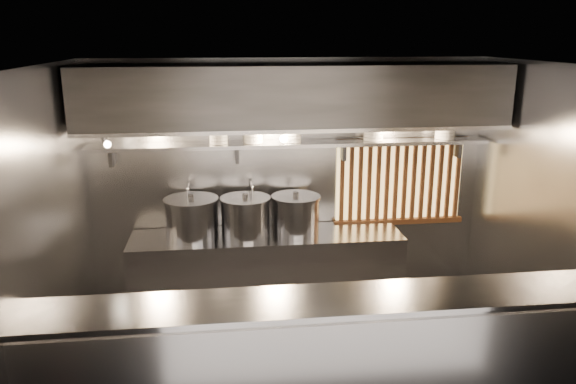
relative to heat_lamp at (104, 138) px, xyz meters
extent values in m
plane|color=black|center=(1.90, -0.85, -2.07)|extent=(4.50, 4.50, 0.00)
plane|color=black|center=(1.90, -0.85, 0.73)|extent=(4.50, 4.50, 0.00)
plane|color=gray|center=(1.90, 0.65, -0.67)|extent=(4.50, 0.00, 4.50)
plane|color=gray|center=(-0.35, -0.85, -0.67)|extent=(0.00, 3.00, 3.00)
plane|color=gray|center=(4.15, -0.85, -0.67)|extent=(0.00, 3.00, 3.00)
cube|color=#9B9BA1|center=(1.90, -1.80, -1.52)|extent=(4.50, 0.50, 1.10)
cube|color=#9B9BA1|center=(1.90, -1.80, -0.95)|extent=(4.50, 0.56, 0.03)
cube|color=#9B9BA1|center=(1.60, 0.28, -1.62)|extent=(3.00, 0.70, 0.90)
cube|color=#9B9BA1|center=(1.90, 0.47, -0.19)|extent=(4.40, 0.34, 0.04)
cube|color=#2D2D30|center=(1.90, 0.25, 0.36)|extent=(4.40, 0.80, 0.65)
cube|color=#9B9BA1|center=(1.90, -0.15, 0.05)|extent=(4.40, 0.03, 0.04)
cube|color=#EABE69|center=(3.20, 0.63, -0.69)|extent=(1.50, 0.02, 0.92)
cube|color=brown|center=(3.20, 0.58, -0.20)|extent=(1.56, 0.06, 0.06)
cube|color=brown|center=(3.20, 0.58, -1.18)|extent=(1.56, 0.06, 0.06)
cube|color=brown|center=(2.50, 0.58, -0.69)|extent=(0.04, 0.04, 0.92)
cube|color=brown|center=(2.61, 0.58, -0.69)|extent=(0.04, 0.04, 0.92)
cube|color=brown|center=(2.72, 0.58, -0.69)|extent=(0.04, 0.04, 0.92)
cube|color=brown|center=(2.82, 0.58, -0.69)|extent=(0.04, 0.04, 0.92)
cube|color=brown|center=(2.93, 0.58, -0.69)|extent=(0.04, 0.04, 0.92)
cube|color=brown|center=(3.04, 0.58, -0.69)|extent=(0.04, 0.04, 0.92)
cube|color=brown|center=(3.14, 0.58, -0.69)|extent=(0.04, 0.04, 0.92)
cube|color=brown|center=(3.25, 0.58, -0.69)|extent=(0.04, 0.04, 0.92)
cube|color=brown|center=(3.36, 0.58, -0.69)|extent=(0.04, 0.04, 0.92)
cube|color=brown|center=(3.47, 0.58, -0.69)|extent=(0.04, 0.04, 0.92)
cube|color=brown|center=(3.57, 0.58, -0.69)|extent=(0.04, 0.04, 0.92)
cube|color=brown|center=(3.68, 0.58, -0.69)|extent=(0.04, 0.04, 0.92)
cube|color=brown|center=(3.79, 0.58, -0.69)|extent=(0.04, 0.04, 0.92)
cube|color=brown|center=(3.89, 0.58, -0.69)|extent=(0.04, 0.04, 0.92)
cylinder|color=silver|center=(0.75, 0.60, -0.88)|extent=(0.03, 0.03, 0.48)
sphere|color=silver|center=(0.75, 0.60, -0.64)|extent=(0.04, 0.04, 0.04)
cylinder|color=silver|center=(0.75, 0.47, -0.64)|extent=(0.03, 0.26, 0.03)
sphere|color=silver|center=(0.75, 0.34, -0.64)|extent=(0.04, 0.04, 0.04)
cylinder|color=silver|center=(0.75, 0.34, -0.71)|extent=(0.03, 0.03, 0.14)
cylinder|color=silver|center=(1.45, 0.60, -0.88)|extent=(0.03, 0.03, 0.48)
sphere|color=silver|center=(1.45, 0.60, -0.64)|extent=(0.04, 0.04, 0.04)
cylinder|color=silver|center=(1.45, 0.47, -0.64)|extent=(0.03, 0.26, 0.03)
sphere|color=silver|center=(1.45, 0.34, -0.64)|extent=(0.04, 0.04, 0.04)
cylinder|color=silver|center=(1.45, 0.34, -0.71)|extent=(0.03, 0.03, 0.14)
cone|color=#9B9BA1|center=(0.00, 0.00, 0.00)|extent=(0.25, 0.27, 0.20)
sphere|color=#FFE0B2|center=(0.03, -0.02, -0.06)|extent=(0.07, 0.07, 0.07)
cylinder|color=#2D2D30|center=(0.00, 0.10, 0.08)|extent=(0.02, 0.22, 0.02)
cylinder|color=#2D2D30|center=(1.80, 0.35, -0.03)|extent=(0.01, 0.01, 0.12)
sphere|color=#FFE0B2|center=(1.80, 0.35, -0.11)|extent=(0.09, 0.09, 0.09)
cylinder|color=#9B9BA1|center=(1.37, 0.27, -0.96)|extent=(0.63, 0.63, 0.41)
cylinder|color=#9B9BA1|center=(1.37, 0.27, -0.74)|extent=(0.67, 0.67, 0.03)
cylinder|color=#2D2D30|center=(1.37, 0.27, -0.71)|extent=(0.06, 0.06, 0.04)
cylinder|color=#9B9BA1|center=(0.78, 0.30, -0.96)|extent=(0.73, 0.73, 0.41)
cylinder|color=#9B9BA1|center=(0.78, 0.30, -0.74)|extent=(0.77, 0.77, 0.03)
cylinder|color=#2D2D30|center=(0.78, 0.30, -0.71)|extent=(0.06, 0.06, 0.04)
cylinder|color=#9B9BA1|center=(1.93, 0.32, -0.97)|extent=(0.62, 0.62, 0.40)
cylinder|color=#9B9BA1|center=(1.93, 0.32, -0.76)|extent=(0.65, 0.65, 0.03)
cylinder|color=#2D2D30|center=(1.93, 0.32, -0.72)|extent=(0.06, 0.06, 0.04)
cylinder|color=white|center=(1.10, 0.47, -0.15)|extent=(0.19, 0.19, 0.03)
cylinder|color=white|center=(1.10, 0.47, -0.11)|extent=(0.19, 0.19, 0.03)
cylinder|color=white|center=(1.10, 0.47, -0.07)|extent=(0.19, 0.19, 0.03)
cylinder|color=white|center=(1.10, 0.47, -0.03)|extent=(0.19, 0.19, 0.03)
cylinder|color=white|center=(1.10, 0.47, -0.01)|extent=(0.21, 0.21, 0.01)
cylinder|color=white|center=(1.48, 0.47, -0.15)|extent=(0.21, 0.21, 0.03)
cylinder|color=white|center=(1.48, 0.47, -0.11)|extent=(0.21, 0.21, 0.03)
cylinder|color=white|center=(1.48, 0.47, -0.07)|extent=(0.21, 0.21, 0.03)
cylinder|color=white|center=(1.48, 0.47, -0.03)|extent=(0.21, 0.21, 0.03)
cylinder|color=white|center=(1.48, 0.47, -0.01)|extent=(0.23, 0.23, 0.01)
cylinder|color=white|center=(1.91, 0.47, -0.15)|extent=(0.18, 0.18, 0.03)
cylinder|color=white|center=(1.91, 0.47, -0.11)|extent=(0.18, 0.18, 0.03)
cylinder|color=white|center=(1.91, 0.47, -0.07)|extent=(0.18, 0.18, 0.03)
cylinder|color=white|center=(1.91, 0.47, -0.03)|extent=(0.18, 0.18, 0.03)
cylinder|color=white|center=(1.91, 0.47, -0.01)|extent=(0.20, 0.20, 0.01)
cylinder|color=white|center=(2.82, 0.47, -0.15)|extent=(0.22, 0.22, 0.03)
cylinder|color=white|center=(2.82, 0.47, -0.11)|extent=(0.22, 0.22, 0.03)
cylinder|color=white|center=(2.82, 0.47, -0.07)|extent=(0.22, 0.22, 0.03)
cylinder|color=white|center=(2.82, 0.47, -0.04)|extent=(0.23, 0.23, 0.01)
cylinder|color=white|center=(3.65, 0.47, -0.15)|extent=(0.22, 0.22, 0.03)
cylinder|color=white|center=(3.65, 0.47, -0.11)|extent=(0.22, 0.22, 0.03)
cylinder|color=white|center=(3.65, 0.47, -0.07)|extent=(0.22, 0.22, 0.03)
cylinder|color=white|center=(3.65, 0.47, -0.04)|extent=(0.24, 0.24, 0.01)
camera|label=1|loc=(1.12, -5.57, 0.97)|focal=35.00mm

